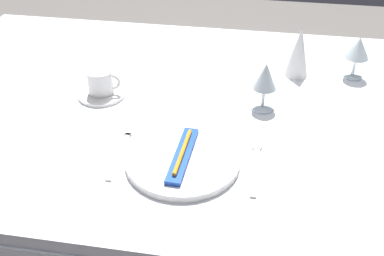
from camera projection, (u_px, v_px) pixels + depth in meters
dining_table at (199, 127)px, 1.37m from camera, size 1.80×1.11×0.74m
dinner_plate at (184, 160)px, 1.10m from camera, size 0.27×0.27×0.02m
toothbrush_package at (184, 155)px, 1.09m from camera, size 0.04×0.21×0.02m
fork_outer at (122, 149)px, 1.14m from camera, size 0.02×0.22×0.00m
spoon_soup at (256, 160)px, 1.11m from camera, size 0.03×0.21×0.01m
saucer_left at (102, 93)px, 1.36m from camera, size 0.14×0.14×0.01m
coffee_cup_left at (101, 81)px, 1.34m from camera, size 0.10×0.07×0.07m
wine_glass_centre at (265, 79)px, 1.25m from camera, size 0.07×0.07×0.14m
wine_glass_left at (358, 50)px, 1.40m from camera, size 0.07×0.07×0.13m
napkin_folded at (299, 52)px, 1.42m from camera, size 0.08×0.08×0.16m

